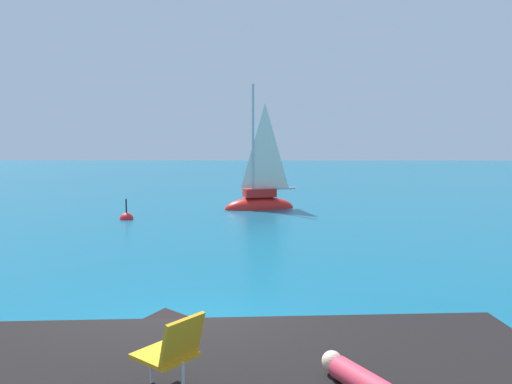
{
  "coord_description": "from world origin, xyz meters",
  "views": [
    {
      "loc": [
        1.19,
        -7.58,
        3.16
      ],
      "look_at": [
        0.97,
        12.48,
        1.14
      ],
      "focal_mm": 34.59,
      "sensor_mm": 36.0,
      "label": 1
    }
  ],
  "objects": [
    {
      "name": "beach_chair",
      "position": [
        0.33,
        -3.0,
        1.16
      ],
      "size": [
        0.76,
        0.74,
        0.8
      ],
      "rotation": [
        0.0,
        0.0,
        2.48
      ],
      "color": "orange",
      "rests_on": "shore_ledge"
    },
    {
      "name": "sailboat_near",
      "position": [
        1.11,
        15.83,
        0.35
      ],
      "size": [
        3.58,
        2.05,
        6.47
      ],
      "rotation": [
        0.0,
        0.0,
        3.42
      ],
      "color": "red",
      "rests_on": "ground"
    },
    {
      "name": "boulder_inland",
      "position": [
        -0.3,
        -0.4,
        0.0
      ],
      "size": [
        1.55,
        1.64,
        0.84
      ],
      "primitive_type": "cube",
      "rotation": [
        0.12,
        -0.02,
        1.07
      ],
      "color": "black",
      "rests_on": "ground"
    },
    {
      "name": "marker_buoy",
      "position": [
        -4.39,
        12.5,
        0.01
      ],
      "size": [
        0.56,
        0.56,
        1.13
      ],
      "color": "red",
      "rests_on": "ground"
    },
    {
      "name": "boulder_seaward",
      "position": [
        1.17,
        -0.68,
        0.0
      ],
      "size": [
        1.35,
        1.1,
        0.92
      ],
      "primitive_type": "cube",
      "rotation": [
        0.1,
        0.18,
        3.05
      ],
      "color": "black",
      "rests_on": "ground"
    },
    {
      "name": "ground_plane",
      "position": [
        0.0,
        0.0,
        0.0
      ],
      "size": [
        160.0,
        160.0,
        0.0
      ],
      "primitive_type": "plane",
      "color": "#0F5675"
    }
  ]
}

